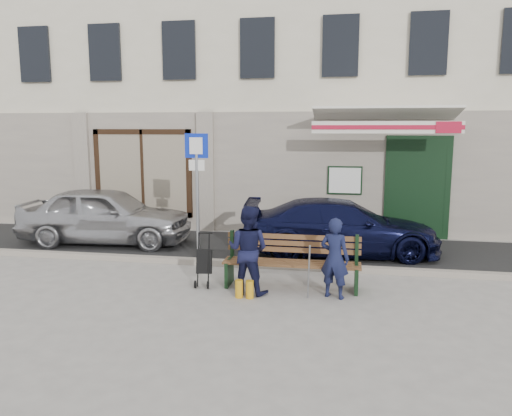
% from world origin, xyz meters
% --- Properties ---
extents(ground, '(80.00, 80.00, 0.00)m').
position_xyz_m(ground, '(0.00, 0.00, 0.00)').
color(ground, '#9E9991').
rests_on(ground, ground).
extents(asphalt_lane, '(60.00, 3.20, 0.01)m').
position_xyz_m(asphalt_lane, '(0.00, 3.10, 0.01)').
color(asphalt_lane, '#282828').
rests_on(asphalt_lane, ground).
extents(curb, '(60.00, 0.18, 0.12)m').
position_xyz_m(curb, '(0.00, 1.50, 0.06)').
color(curb, '#9E9384').
rests_on(curb, ground).
extents(building, '(20.00, 8.27, 10.00)m').
position_xyz_m(building, '(0.01, 8.45, 4.97)').
color(building, beige).
rests_on(building, ground).
extents(car_silver, '(4.20, 1.92, 1.40)m').
position_xyz_m(car_silver, '(-3.38, 2.94, 0.70)').
color(car_silver, '#B0B0B4').
rests_on(car_silver, ground).
extents(car_navy, '(4.41, 2.18, 1.23)m').
position_xyz_m(car_navy, '(2.26, 2.85, 0.62)').
color(car_navy, black).
rests_on(car_navy, ground).
extents(parking_sign, '(0.50, 0.09, 2.68)m').
position_xyz_m(parking_sign, '(-0.69, 1.71, 1.79)').
color(parking_sign, gray).
rests_on(parking_sign, ground).
extents(bench, '(2.40, 1.17, 0.98)m').
position_xyz_m(bench, '(1.38, 0.34, 0.46)').
color(bench, brown).
rests_on(bench, ground).
extents(man, '(0.57, 0.46, 1.35)m').
position_xyz_m(man, '(2.17, -0.05, 0.67)').
color(man, '#15193A').
rests_on(man, ground).
extents(woman, '(0.84, 0.72, 1.50)m').
position_xyz_m(woman, '(0.72, -0.06, 0.75)').
color(woman, '#121433').
rests_on(woman, ground).
extents(stroller, '(0.30, 0.41, 0.94)m').
position_xyz_m(stroller, '(-0.13, 0.20, 0.42)').
color(stroller, black).
rests_on(stroller, ground).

